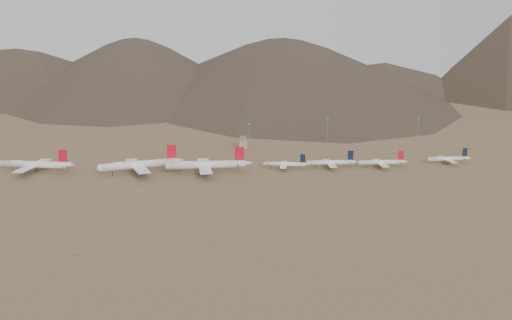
{
  "coord_description": "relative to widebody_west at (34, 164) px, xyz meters",
  "views": [
    {
      "loc": [
        -10.57,
        -424.74,
        109.08
      ],
      "look_at": [
        33.83,
        30.0,
        8.07
      ],
      "focal_mm": 40.0,
      "sensor_mm": 36.0,
      "label": 1
    }
  ],
  "objects": [
    {
      "name": "desert_scrub",
      "position": [
        124.35,
        -118.11,
        -6.31
      ],
      "size": [
        423.17,
        164.85,
        0.84
      ],
      "color": "olive",
      "rests_on": "ground"
    },
    {
      "name": "control_tower",
      "position": [
        174.94,
        82.46,
        -1.31
      ],
      "size": [
        8.0,
        8.0,
        12.0
      ],
      "color": "tan",
      "rests_on": "ground"
    },
    {
      "name": "ground",
      "position": [
        144.94,
        -37.54,
        -6.63
      ],
      "size": [
        3000.0,
        3000.0,
        0.0
      ],
      "primitive_type": "plane",
      "color": "#93754C",
      "rests_on": "ground"
    },
    {
      "name": "narrowbody_a",
      "position": [
        203.47,
        -7.95,
        -2.48
      ],
      "size": [
        38.36,
        28.09,
        12.8
      ],
      "rotation": [
        0.0,
        0.0,
        -0.2
      ],
      "color": "white",
      "rests_on": "ground"
    },
    {
      "name": "mast_far_east",
      "position": [
        354.82,
        93.17,
        7.57
      ],
      "size": [
        2.0,
        0.6,
        25.7
      ],
      "color": "gray",
      "rests_on": "ground"
    },
    {
      "name": "widebody_east",
      "position": [
        137.88,
        -16.94,
        0.58
      ],
      "size": [
        70.42,
        54.08,
        20.9
      ],
      "rotation": [
        0.0,
        0.0,
        0.04
      ],
      "color": "white",
      "rests_on": "ground"
    },
    {
      "name": "widebody_west",
      "position": [
        0.0,
        0.0,
        0.0
      ],
      "size": [
        63.88,
        50.13,
        19.23
      ],
      "rotation": [
        0.0,
        0.0,
        -0.21
      ],
      "color": "white",
      "rests_on": "ground"
    },
    {
      "name": "mast_centre",
      "position": [
        180.06,
        74.54,
        7.57
      ],
      "size": [
        2.0,
        0.6,
        25.7
      ],
      "color": "gray",
      "rests_on": "ground"
    },
    {
      "name": "mast_east",
      "position": [
        263.48,
        105.31,
        7.57
      ],
      "size": [
        2.0,
        0.6,
        25.7
      ],
      "color": "gray",
      "rests_on": "ground"
    },
    {
      "name": "mountain_ridge",
      "position": [
        144.94,
        862.46,
        143.37
      ],
      "size": [
        4400.0,
        1000.0,
        300.0
      ],
      "color": "#4F3E2F",
      "rests_on": "ground"
    },
    {
      "name": "widebody_centre",
      "position": [
        84.32,
        -11.54,
        0.7
      ],
      "size": [
        69.1,
        54.93,
        21.26
      ],
      "rotation": [
        0.0,
        0.0,
        0.31
      ],
      "color": "white",
      "rests_on": "ground"
    },
    {
      "name": "narrowbody_b",
      "position": [
        242.26,
        -7.92,
        -1.93
      ],
      "size": [
        43.9,
        31.35,
        14.48
      ],
      "rotation": [
        0.0,
        0.0,
        -0.02
      ],
      "color": "white",
      "rests_on": "ground"
    },
    {
      "name": "narrowbody_d",
      "position": [
        346.73,
        -1.26,
        -2.38
      ],
      "size": [
        39.67,
        28.46,
        13.08
      ],
      "rotation": [
        0.0,
        0.0,
        0.05
      ],
      "color": "white",
      "rests_on": "ground"
    },
    {
      "name": "mast_far_west",
      "position": [
        -25.45,
        78.33,
        7.57
      ],
      "size": [
        2.0,
        0.6,
        25.7
      ],
      "color": "gray",
      "rests_on": "ground"
    },
    {
      "name": "mast_west",
      "position": [
        101.45,
        89.8,
        7.57
      ],
      "size": [
        2.0,
        0.6,
        25.7
      ],
      "color": "gray",
      "rests_on": "ground"
    },
    {
      "name": "narrowbody_c",
      "position": [
        284.7,
        -10.84,
        -2.02
      ],
      "size": [
        43.01,
        30.7,
        14.19
      ],
      "rotation": [
        0.0,
        0.0,
        -0.01
      ],
      "color": "white",
      "rests_on": "ground"
    }
  ]
}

